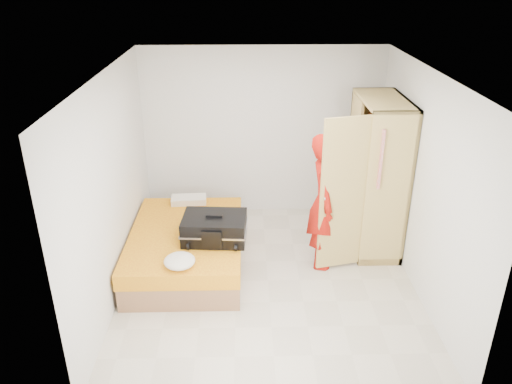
{
  "coord_description": "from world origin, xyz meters",
  "views": [
    {
      "loc": [
        -0.28,
        -5.25,
        3.66
      ],
      "look_at": [
        -0.14,
        0.51,
        1.0
      ],
      "focal_mm": 35.0,
      "sensor_mm": 36.0,
      "label": 1
    }
  ],
  "objects_px": {
    "round_cushion": "(180,261)",
    "wardrobe": "(374,180)",
    "suitcase": "(215,228)",
    "person": "(325,201)",
    "bed": "(187,248)"
  },
  "relations": [
    {
      "from": "wardrobe",
      "to": "round_cushion",
      "type": "xyz_separation_m",
      "value": [
        -2.48,
        -1.26,
        -0.43
      ]
    },
    {
      "from": "bed",
      "to": "wardrobe",
      "type": "xyz_separation_m",
      "value": [
        2.5,
        0.45,
        0.75
      ]
    },
    {
      "from": "bed",
      "to": "wardrobe",
      "type": "relative_size",
      "value": 0.96
    },
    {
      "from": "round_cushion",
      "to": "bed",
      "type": "bearing_deg",
      "value": 91.32
    },
    {
      "from": "wardrobe",
      "to": "suitcase",
      "type": "height_order",
      "value": "wardrobe"
    },
    {
      "from": "round_cushion",
      "to": "wardrobe",
      "type": "bearing_deg",
      "value": 26.88
    },
    {
      "from": "suitcase",
      "to": "round_cushion",
      "type": "bearing_deg",
      "value": -117.37
    },
    {
      "from": "person",
      "to": "suitcase",
      "type": "height_order",
      "value": "person"
    },
    {
      "from": "wardrobe",
      "to": "person",
      "type": "bearing_deg",
      "value": -149.39
    },
    {
      "from": "wardrobe",
      "to": "suitcase",
      "type": "xyz_separation_m",
      "value": [
        -2.11,
        -0.65,
        -0.34
      ]
    },
    {
      "from": "person",
      "to": "suitcase",
      "type": "distance_m",
      "value": 1.44
    },
    {
      "from": "wardrobe",
      "to": "person",
      "type": "xyz_separation_m",
      "value": [
        -0.71,
        -0.42,
        -0.1
      ]
    },
    {
      "from": "person",
      "to": "suitcase",
      "type": "xyz_separation_m",
      "value": [
        -1.4,
        -0.23,
        -0.24
      ]
    },
    {
      "from": "suitcase",
      "to": "round_cushion",
      "type": "height_order",
      "value": "suitcase"
    },
    {
      "from": "person",
      "to": "round_cushion",
      "type": "distance_m",
      "value": 1.99
    }
  ]
}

